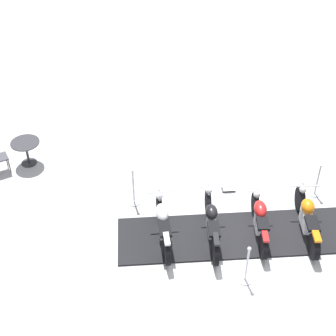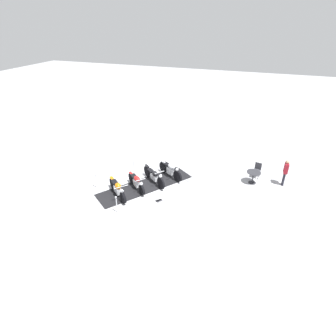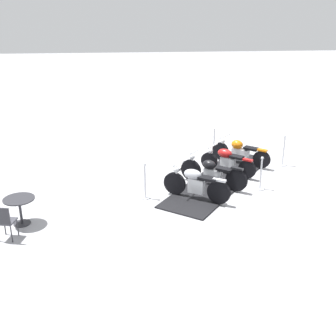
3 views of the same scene
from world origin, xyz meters
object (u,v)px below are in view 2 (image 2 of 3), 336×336
info_placard (159,200)px  stanchion_left_front (97,182)px  motorcycle_maroon (136,182)px  motorcycle_black (154,176)px  cafe_table (253,175)px  bystander_person (286,170)px  stanchion_right_front (117,207)px  cafe_chair_near_table (257,169)px  stanchion_right_rear (193,178)px  stanchion_left_mid (134,171)px  motorcycle_chrome (170,170)px  motorcycle_copper (118,189)px

info_placard → stanchion_left_front: bearing=-53.2°
motorcycle_maroon → motorcycle_black: motorcycle_black is taller
cafe_table → bystander_person: (-0.37, 1.70, 0.42)m
motorcycle_black → stanchion_right_front: (3.22, -0.70, -0.14)m
bystander_person → cafe_chair_near_table: bearing=-18.0°
stanchion_right_front → cafe_table: bearing=130.0°
stanchion_left_front → info_placard: size_ratio=2.74×
stanchion_right_rear → info_placard: size_ratio=2.73×
info_placard → cafe_table: size_ratio=0.51×
stanchion_left_mid → info_placard: bearing=51.2°
stanchion_right_front → motorcycle_chrome: bearing=161.6°
motorcycle_chrome → stanchion_left_front: (2.56, -3.60, -0.14)m
stanchion_right_front → bystander_person: size_ratio=0.61×
stanchion_left_mid → stanchion_right_front: (3.58, 0.78, 0.01)m
motorcycle_copper → motorcycle_black: motorcycle_black is taller
motorcycle_black → cafe_chair_near_table: size_ratio=2.02×
info_placard → bystander_person: (-3.92, 6.29, 0.92)m
cafe_table → motorcycle_chrome: bearing=-77.9°
motorcycle_black → bystander_person: bearing=56.1°
bystander_person → stanchion_left_front: bearing=19.5°
stanchion_left_front → stanchion_right_rear: bearing=114.5°
stanchion_right_front → cafe_chair_near_table: (-6.02, 6.38, 0.19)m
motorcycle_black → stanchion_left_front: 3.33m
stanchion_left_mid → stanchion_right_front: bearing=12.3°
stanchion_left_front → bystander_person: (-3.97, 10.12, 0.59)m
motorcycle_black → info_placard: size_ratio=4.56×
motorcycle_maroon → cafe_table: 6.86m
motorcycle_maroon → stanchion_right_front: (2.27, -0.01, -0.14)m
stanchion_right_front → stanchion_right_rear: bearing=143.9°
stanchion_right_front → motorcycle_black: bearing=167.7°
info_placard → motorcycle_black: bearing=-113.6°
motorcycle_copper → cafe_chair_near_table: size_ratio=1.93×
motorcycle_black → cafe_table: 5.86m
motorcycle_chrome → cafe_table: (-1.04, 4.82, 0.02)m
cafe_table → cafe_chair_near_table: cafe_chair_near_table is taller
motorcycle_maroon → stanchion_right_rear: bearing=70.2°
stanchion_left_front → motorcycle_chrome: bearing=125.4°
motorcycle_maroon → cafe_table: (-2.94, 6.20, 0.06)m
motorcycle_black → motorcycle_maroon: bearing=-88.0°
motorcycle_chrome → motorcycle_black: bearing=-93.0°
motorcycle_copper → stanchion_right_front: stanchion_right_front is taller
stanchion_left_front → cafe_table: (-3.60, 8.42, 0.17)m
stanchion_left_front → cafe_table: stanchion_left_front is taller
stanchion_left_front → stanchion_right_rear: (-2.31, 5.08, 0.00)m
motorcycle_copper → stanchion_right_front: (1.33, 0.69, -0.12)m
stanchion_left_front → bystander_person: size_ratio=0.69×
stanchion_right_front → cafe_chair_near_table: size_ratio=1.08×
stanchion_right_rear → cafe_table: 3.58m
cafe_chair_near_table → motorcycle_copper: bearing=-44.4°
stanchion_left_front → stanchion_left_mid: (-1.96, 1.43, -0.06)m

